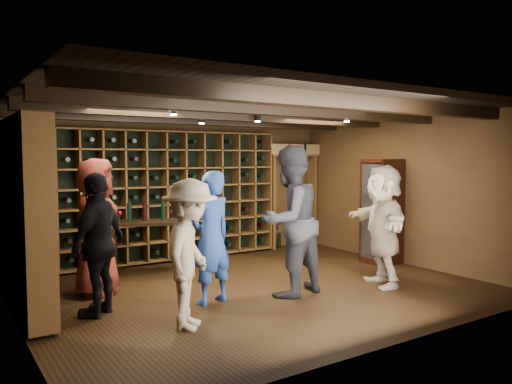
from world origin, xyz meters
TOP-DOWN VIEW (x-y plane):
  - ground at (0.00, 0.00)m, footprint 6.00×6.00m
  - room_shell at (0.00, 0.05)m, footprint 6.00×6.00m
  - wine_rack_back at (-0.52, 2.33)m, footprint 4.65×0.30m
  - wine_rack_left at (-2.83, 0.82)m, footprint 0.30×2.65m
  - crate_shelf at (2.41, 2.32)m, footprint 1.20×0.32m
  - display_cabinet at (2.71, 0.20)m, footprint 0.55×0.50m
  - man_blue_shirt at (-0.85, -0.30)m, footprint 0.68×0.52m
  - man_grey_suit at (0.19, -0.53)m, footprint 1.08×0.92m
  - guest_red_floral at (-1.93, 0.87)m, footprint 0.93×1.05m
  - guest_woman_black at (-2.14, 0.00)m, footprint 0.98×0.95m
  - guest_khaki at (-1.46, -0.97)m, footprint 1.11×1.17m
  - guest_beige at (1.59, -0.85)m, footprint 1.11×1.65m
  - tasting_table at (-0.95, 1.57)m, footprint 1.23×0.91m

SIDE VIEW (x-z plane):
  - ground at x=0.00m, z-range 0.00..0.00m
  - tasting_table at x=-0.95m, z-range 0.18..1.30m
  - guest_khaki at x=-1.46m, z-range 0.00..1.59m
  - guest_woman_black at x=-2.14m, z-range 0.00..1.64m
  - man_blue_shirt at x=-0.85m, z-range 0.00..1.65m
  - guest_beige at x=1.59m, z-range 0.00..1.71m
  - display_cabinet at x=2.71m, z-range -0.02..1.73m
  - guest_red_floral at x=-1.93m, z-range 0.00..1.80m
  - man_grey_suit at x=0.19m, z-range 0.00..1.96m
  - wine_rack_back at x=-0.52m, z-range 0.05..2.25m
  - wine_rack_left at x=-2.83m, z-range 0.05..2.25m
  - crate_shelf at x=2.41m, z-range 0.54..2.60m
  - room_shell at x=0.00m, z-range -0.58..5.42m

